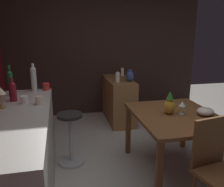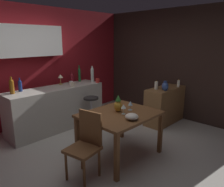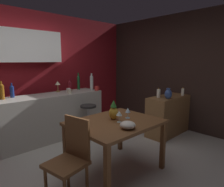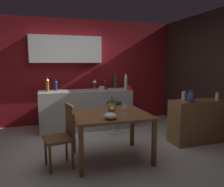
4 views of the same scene
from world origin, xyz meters
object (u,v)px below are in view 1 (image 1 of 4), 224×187
(bar_stool, at_px, (71,137))
(wine_bottle_green, at_px, (10,82))
(wine_bottle_ruby, at_px, (13,90))
(pillar_candle_tall, at_px, (122,72))
(pillar_candle_short, at_px, (118,77))
(vase_ceramic_blue, at_px, (130,76))
(dining_table, at_px, (176,121))
(fruit_bowl, at_px, (205,111))
(counter_lamp, at_px, (0,93))
(wine_glass_right, at_px, (182,104))
(pineapple_centerpiece, at_px, (169,104))
(wine_glass_left, at_px, (170,100))
(wine_bottle_clear, at_px, (34,78))
(cup_cream, at_px, (39,100))
(cup_red, at_px, (46,86))
(chair_near_window, at_px, (216,166))
(sideboard_cabinet, at_px, (118,100))
(cup_white, at_px, (24,100))

(bar_stool, height_order, wine_bottle_green, wine_bottle_green)
(wine_bottle_ruby, distance_m, pillar_candle_tall, 2.45)
(pillar_candle_short, height_order, vase_ceramic_blue, vase_ceramic_blue)
(wine_bottle_green, bearing_deg, dining_table, -109.91)
(fruit_bowl, height_order, counter_lamp, counter_lamp)
(wine_glass_right, distance_m, pineapple_centerpiece, 0.15)
(counter_lamp, bearing_deg, pillar_candle_short, -49.37)
(wine_glass_left, bearing_deg, wine_bottle_ruby, 83.91)
(wine_bottle_clear, height_order, wine_bottle_ruby, wine_bottle_clear)
(cup_cream, bearing_deg, vase_ceramic_blue, -47.64)
(vase_ceramic_blue, bearing_deg, pillar_candle_tall, -1.34)
(pillar_candle_short, bearing_deg, vase_ceramic_blue, -91.23)
(pineapple_centerpiece, distance_m, wine_bottle_green, 1.98)
(wine_glass_right, distance_m, pillar_candle_tall, 2.12)
(counter_lamp, height_order, pillar_candle_tall, counter_lamp)
(fruit_bowl, height_order, cup_red, cup_red)
(pineapple_centerpiece, xyz_separation_m, wine_bottle_ruby, (0.40, 1.79, 0.17))
(pineapple_centerpiece, bearing_deg, wine_bottle_green, 70.38)
(bar_stool, height_order, counter_lamp, counter_lamp)
(bar_stool, relative_size, wine_bottle_clear, 1.81)
(dining_table, xyz_separation_m, vase_ceramic_blue, (1.55, 0.11, 0.27))
(wine_bottle_green, height_order, pillar_candle_tall, wine_bottle_green)
(pillar_candle_tall, xyz_separation_m, vase_ceramic_blue, (-0.56, 0.01, 0.02))
(dining_table, distance_m, wine_bottle_ruby, 1.95)
(dining_table, xyz_separation_m, wine_bottle_green, (0.70, 1.93, 0.43))
(chair_near_window, height_order, wine_glass_left, chair_near_window)
(fruit_bowl, distance_m, wine_bottle_clear, 2.23)
(pineapple_centerpiece, bearing_deg, bar_stool, 70.52)
(sideboard_cabinet, relative_size, wine_bottle_green, 2.83)
(cup_white, bearing_deg, chair_near_window, -120.77)
(sideboard_cabinet, bearing_deg, cup_white, 135.98)
(wine_glass_left, bearing_deg, pillar_candle_short, 14.97)
(sideboard_cabinet, bearing_deg, bar_stool, 144.94)
(wine_glass_right, bearing_deg, pineapple_centerpiece, 76.17)
(wine_bottle_clear, distance_m, counter_lamp, 0.75)
(wine_bottle_green, height_order, cup_cream, wine_bottle_green)
(dining_table, distance_m, wine_bottle_green, 2.10)
(sideboard_cabinet, distance_m, wine_bottle_clear, 1.85)
(counter_lamp, bearing_deg, fruit_bowl, -97.03)
(wine_glass_left, xyz_separation_m, wine_glass_right, (-0.23, -0.05, 0.01))
(fruit_bowl, distance_m, wine_bottle_ruby, 2.26)
(bar_stool, distance_m, cup_red, 0.80)
(pineapple_centerpiece, distance_m, pillar_candle_tall, 2.08)
(wine_glass_right, bearing_deg, counter_lamp, 84.96)
(fruit_bowl, distance_m, cup_red, 2.10)
(fruit_bowl, relative_size, counter_lamp, 0.85)
(wine_bottle_ruby, bearing_deg, vase_ceramic_blue, -57.45)
(dining_table, xyz_separation_m, fruit_bowl, (-0.10, -0.32, 0.13))
(pillar_candle_tall, bearing_deg, chair_near_window, -177.26)
(chair_near_window, bearing_deg, fruit_bowl, -23.41)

